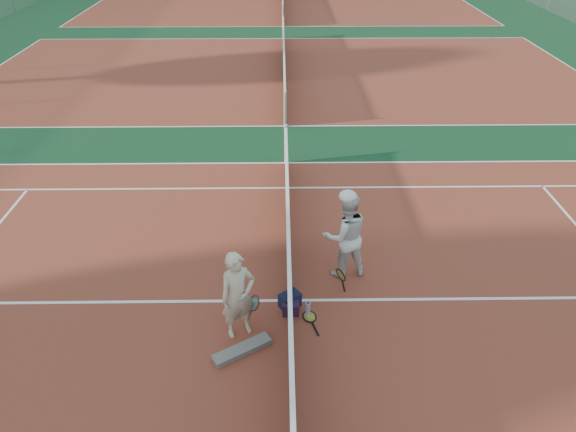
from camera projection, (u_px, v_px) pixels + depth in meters
The scene contains 15 objects.
ground at pixel (289, 301), 9.27m from camera, with size 130.00×130.00×0.00m, color #0E341C.
court_main at pixel (289, 300), 9.27m from camera, with size 23.77×10.97×0.01m, color maroon.
court_far_a at pixel (284, 72), 20.62m from camera, with size 23.77×10.97×0.01m, color maroon.
court_far_b at pixel (283, 6), 31.97m from camera, with size 23.77×10.97×0.01m, color maroon.
net_main at pixel (289, 279), 8.99m from camera, with size 0.10×10.98×1.02m, color black, non-canonical shape.
net_far_a at pixel (284, 60), 20.34m from camera, with size 0.10×10.98×1.02m, color black, non-canonical shape.
player_a at pixel (238, 296), 8.19m from camera, with size 0.59×0.38×1.60m, color beige.
player_b at pixel (345, 235), 9.47m from camera, with size 0.85×0.67×1.76m, color silver.
racket_red at pixel (255, 310), 8.67m from camera, with size 0.28×0.27×0.56m, color maroon, non-canonical shape.
racket_black_held at pixel (340, 282), 9.26m from camera, with size 0.19×0.27×0.59m, color black, non-canonical shape.
racket_spare at pixel (310, 317), 8.91m from camera, with size 0.60×0.27×0.03m, color black, non-canonical shape.
sports_bag_navy at pixel (290, 300), 9.07m from camera, with size 0.36×0.24×0.28m, color black.
sports_bag_purple at pixel (291, 308), 8.93m from camera, with size 0.29×0.20×0.23m, color #27102D.
net_cover_canvas at pixel (242, 350), 8.22m from camera, with size 0.98×0.23×0.10m, color #625C58.
water_bottle at pixel (308, 310), 8.85m from camera, with size 0.09×0.09×0.30m, color #C9DEFF.
Camera 1 is at (-0.11, -6.96, 6.31)m, focal length 32.00 mm.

